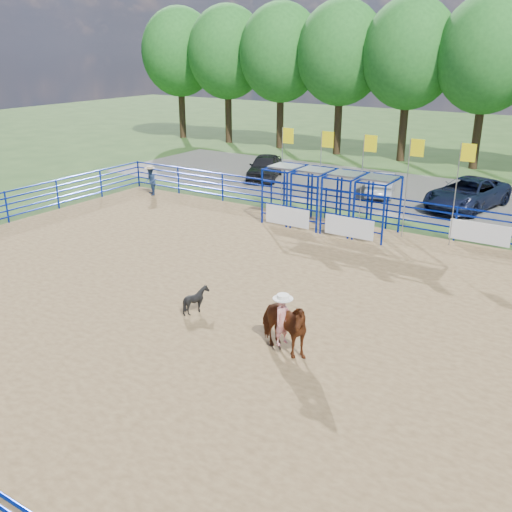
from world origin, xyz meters
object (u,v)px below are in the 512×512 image
car_a (265,167)px  car_b (381,183)px  car_c (467,194)px  horse_and_rider (282,323)px  calf (196,300)px  spectator_cowboy (150,181)px

car_a → car_b: bearing=-20.2°
car_a → car_c: size_ratio=0.80×
horse_and_rider → calf: bearing=168.9°
spectator_cowboy → car_a: bearing=66.0°
horse_and_rider → car_c: bearing=88.5°
car_a → car_b: 7.47m
car_a → horse_and_rider: bearing=-77.5°
spectator_cowboy → car_a: (3.06, 6.88, -0.07)m
calf → car_c: size_ratio=0.15×
calf → spectator_cowboy: bearing=17.8°
calf → spectator_cowboy: 15.17m
car_a → calf: bearing=-85.1°
calf → car_c: 17.26m
horse_and_rider → car_c: size_ratio=0.43×
spectator_cowboy → car_b: bearing=33.5°
horse_and_rider → car_c: 17.49m
horse_and_rider → calf: 3.53m
spectator_cowboy → car_b: 12.62m
car_a → car_c: bearing=-21.9°
horse_and_rider → car_a: bearing=123.3°
calf → car_a: bearing=-4.4°
spectator_cowboy → car_a: spectator_cowboy is taller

